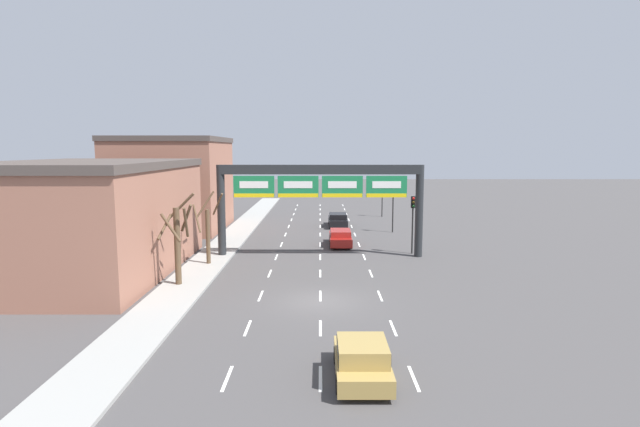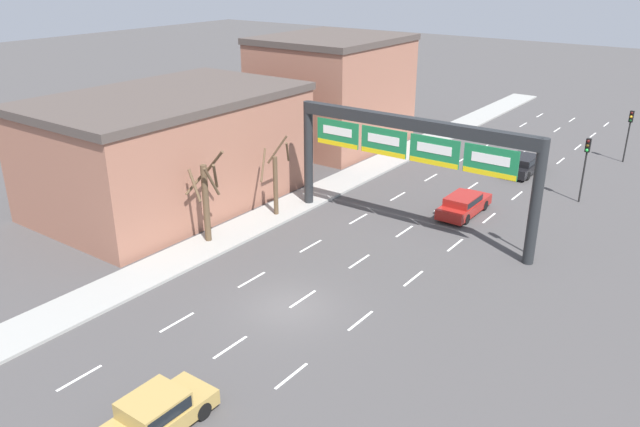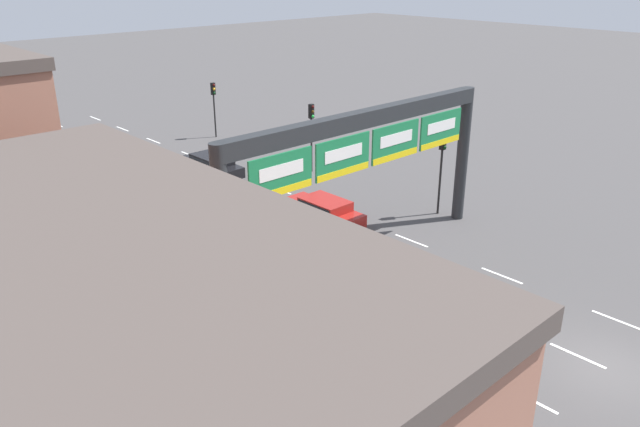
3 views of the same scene
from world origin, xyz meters
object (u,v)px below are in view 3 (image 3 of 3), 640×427
at_px(traffic_light_mid_block, 442,157).
at_px(tree_bare_second, 374,358).
at_px(traffic_light_far_end, 312,124).
at_px(car_black, 211,164).
at_px(tree_bare_closest, 264,290).
at_px(traffic_light_near_gantry, 214,98).
at_px(sign_gantry, 365,150).
at_px(car_red, 323,210).

bearing_deg(traffic_light_mid_block, tree_bare_second, -149.03).
bearing_deg(traffic_light_far_end, traffic_light_mid_block, -89.66).
relative_size(car_black, traffic_light_far_end, 1.11).
height_order(traffic_light_far_end, tree_bare_closest, tree_bare_closest).
relative_size(car_black, tree_bare_second, 0.91).
xyz_separation_m(traffic_light_near_gantry, tree_bare_second, (-15.79, -30.70, -0.11)).
height_order(traffic_light_near_gantry, traffic_light_far_end, traffic_light_far_end).
bearing_deg(tree_bare_second, sign_gantry, 44.49).
relative_size(car_red, traffic_light_mid_block, 1.07).
distance_m(sign_gantry, car_black, 15.64).
distance_m(tree_bare_closest, tree_bare_second, 5.43).
height_order(car_black, traffic_light_mid_block, traffic_light_mid_block).
distance_m(car_black, tree_bare_second, 25.32).
distance_m(car_black, traffic_light_mid_block, 14.96).
bearing_deg(tree_bare_closest, traffic_light_mid_block, 14.61).
height_order(car_red, tree_bare_closest, tree_bare_closest).
bearing_deg(tree_bare_second, car_red, 51.44).
relative_size(sign_gantry, tree_bare_closest, 3.08).
height_order(car_black, tree_bare_second, tree_bare_second).
relative_size(sign_gantry, traffic_light_far_end, 3.50).
xyz_separation_m(sign_gantry, tree_bare_second, (-8.35, -8.20, -2.31)).
bearing_deg(traffic_light_far_end, tree_bare_second, -128.61).
distance_m(traffic_light_far_end, tree_bare_closest, 20.38).
height_order(sign_gantry, traffic_light_far_end, sign_gantry).
bearing_deg(tree_bare_closest, traffic_light_far_end, 43.08).
height_order(car_red, traffic_light_far_end, traffic_light_far_end).
distance_m(traffic_light_near_gantry, tree_bare_second, 34.52).
bearing_deg(sign_gantry, traffic_light_mid_block, 8.67).
height_order(traffic_light_mid_block, tree_bare_closest, tree_bare_closest).
distance_m(car_black, tree_bare_closest, 20.23).
height_order(traffic_light_mid_block, tree_bare_second, tree_bare_second).
bearing_deg(traffic_light_near_gantry, car_black, -126.22).
relative_size(traffic_light_near_gantry, tree_bare_second, 0.78).
distance_m(traffic_light_far_end, tree_bare_second, 24.71).
bearing_deg(traffic_light_mid_block, car_red, 148.59).
bearing_deg(car_black, tree_bare_closest, -118.68).
xyz_separation_m(car_red, traffic_light_far_end, (5.37, 6.71, 2.43)).
xyz_separation_m(traffic_light_far_end, tree_bare_closest, (-14.88, -13.92, -0.61)).
height_order(sign_gantry, tree_bare_closest, sign_gantry).
bearing_deg(traffic_light_far_end, car_black, 144.16).
bearing_deg(car_black, traffic_light_far_end, -35.84).
bearing_deg(traffic_light_near_gantry, traffic_light_far_end, -91.86).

